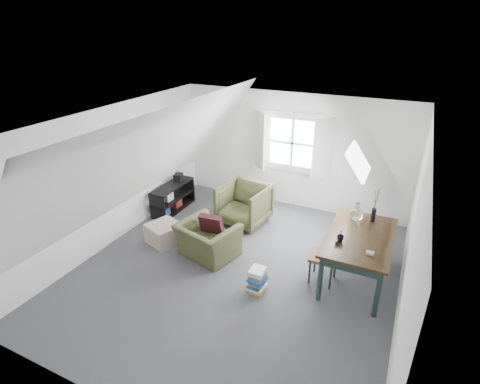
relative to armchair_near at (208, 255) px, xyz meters
The scene contains 24 objects.
floor 0.67m from the armchair_near, 14.69° to the right, with size 5.50×5.50×0.00m, color #46464A.
ceiling 2.59m from the armchair_near, 14.69° to the right, with size 5.50×5.50×0.00m, color white.
wall_back 2.94m from the armchair_near, 75.80° to the left, with size 5.00×5.00×0.00m, color white.
wall_front 3.24m from the armchair_near, 77.40° to the right, with size 5.00×5.00×0.00m, color white.
wall_left 2.24m from the armchair_near, behind, with size 5.50×5.50×0.00m, color white.
wall_right 3.40m from the armchair_near, ahead, with size 5.50×5.50×0.00m, color white.
slope_left 2.00m from the armchair_near, 169.20° to the right, with size 5.50×5.50×0.00m, color white.
slope_right 2.83m from the armchair_near, ahead, with size 5.50×5.50×0.00m, color white.
dormer_window 2.97m from the armchair_near, 75.39° to the left, with size 1.71×0.35×1.30m.
skylight 3.03m from the armchair_near, 27.14° to the left, with size 0.55×0.75×0.04m, color white.
armchair_near is the anchor object (origin of this frame).
armchair_far 1.36m from the armchair_near, 86.91° to the left, with size 0.89×0.92×0.83m, color #3E4323.
throw_pillow 0.57m from the armchair_near, 90.00° to the left, with size 0.41×0.12×0.41m, color #3C1019.
ottoman 0.98m from the armchair_near, behind, with size 0.55×0.55×0.37m, color tan.
dining_table 2.60m from the armchair_near, ahead, with size 0.98×1.63×0.81m.
demijohn 2.65m from the armchair_near, 20.58° to the left, with size 0.22×0.22×0.31m.
vase_twigs 2.91m from the armchair_near, 20.70° to the left, with size 0.07×0.08×0.58m.
cup 2.37m from the armchair_near, ahead, with size 0.11×0.11×0.10m, color black.
paper_box 2.80m from the armchair_near, ahead, with size 0.11×0.07×0.04m, color white.
dining_chair_far 2.84m from the armchair_near, 28.50° to the left, with size 0.37×0.37×0.79m.
dining_chair_near 2.09m from the armchair_near, ahead, with size 0.41×0.41×0.88m.
media_shelf 1.98m from the armchair_near, 143.12° to the left, with size 0.38×1.15×0.59m.
electronics_box 2.25m from the armchair_near, 136.95° to the left, with size 0.16×0.22×0.18m, color black.
magazine_stack 1.29m from the armchair_near, 23.85° to the right, with size 0.29×0.34×0.38m.
Camera 1 is at (2.26, -4.64, 3.82)m, focal length 28.00 mm.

